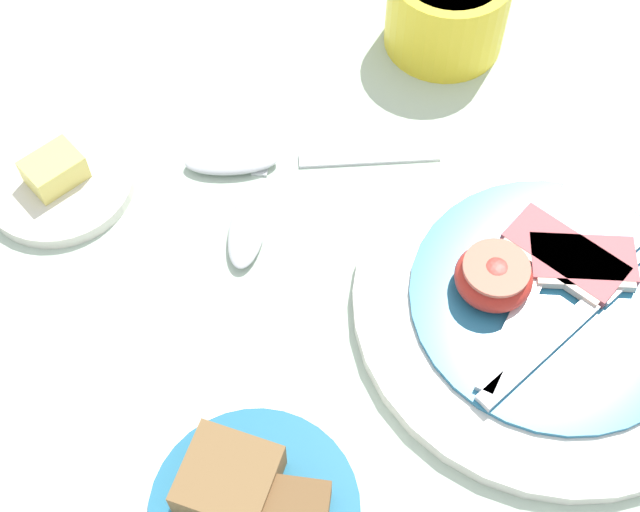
# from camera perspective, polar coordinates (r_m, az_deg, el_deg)

# --- Properties ---
(ground_plane) EXTENTS (3.00, 3.00, 0.00)m
(ground_plane) POSITION_cam_1_polar(r_m,az_deg,el_deg) (0.60, 5.01, -5.78)
(ground_plane) COLOR #B7CCB7
(breakfast_plate) EXTENTS (0.27, 0.27, 0.04)m
(breakfast_plate) POSITION_cam_1_polar(r_m,az_deg,el_deg) (0.62, 14.45, -2.74)
(breakfast_plate) COLOR silver
(breakfast_plate) RESTS_ON ground_plane
(bread_plate) EXTENTS (0.17, 0.17, 0.04)m
(bread_plate) POSITION_cam_1_polar(r_m,az_deg,el_deg) (0.54, -4.17, -16.05)
(bread_plate) COLOR silver
(bread_plate) RESTS_ON ground_plane
(sugar_cup) EXTENTS (0.10, 0.10, 0.07)m
(sugar_cup) POSITION_cam_1_polar(r_m,az_deg,el_deg) (0.74, 8.15, 15.51)
(sugar_cup) COLOR yellow
(sugar_cup) RESTS_ON ground_plane
(butter_dish) EXTENTS (0.11, 0.11, 0.03)m
(butter_dish) POSITION_cam_1_polar(r_m,az_deg,el_deg) (0.68, -16.39, 4.65)
(butter_dish) COLOR silver
(butter_dish) RESTS_ON ground_plane
(teaspoon_by_saucer) EXTENTS (0.18, 0.10, 0.01)m
(teaspoon_by_saucer) POSITION_cam_1_polar(r_m,az_deg,el_deg) (0.67, -3.35, 6.17)
(teaspoon_by_saucer) COLOR silver
(teaspoon_by_saucer) RESTS_ON ground_plane
(teaspoon_near_cup) EXTENTS (0.13, 0.16, 0.01)m
(teaspoon_near_cup) POSITION_cam_1_polar(r_m,az_deg,el_deg) (0.65, -4.26, 3.77)
(teaspoon_near_cup) COLOR silver
(teaspoon_near_cup) RESTS_ON ground_plane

